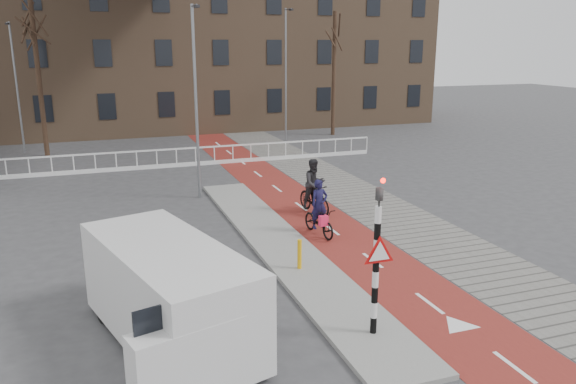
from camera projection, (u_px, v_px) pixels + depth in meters
name	position (u px, v px, depth m)	size (l,w,h in m)	color
ground	(357.00, 296.00, 14.34)	(120.00, 120.00, 0.00)	#38383A
bike_lane	(284.00, 194.00, 23.93)	(2.50, 60.00, 0.01)	maroon
sidewalk	(344.00, 189.00, 24.83)	(3.00, 60.00, 0.01)	slate
curb_island	(281.00, 245.00, 17.74)	(1.80, 16.00, 0.12)	gray
traffic_signal	(377.00, 253.00, 11.79)	(0.80, 0.80, 3.68)	black
bollard	(300.00, 254.00, 15.67)	(0.12, 0.12, 0.85)	#E5A40C
cyclist_near	(319.00, 217.00, 18.71)	(0.87, 1.88, 1.90)	black
cyclist_far	(314.00, 191.00, 21.00)	(1.02, 2.04, 2.09)	black
van	(169.00, 293.00, 11.83)	(3.36, 5.47, 2.20)	silver
railing	(117.00, 165.00, 28.13)	(28.00, 0.10, 0.99)	silver
townhouse_row	(126.00, 20.00, 40.51)	(46.00, 10.00, 15.90)	#7F6047
tree_mid	(39.00, 79.00, 31.02)	(0.27, 0.27, 8.63)	black
tree_right	(334.00, 75.00, 38.31)	(0.26, 0.26, 8.27)	black
streetlight_near	(196.00, 105.00, 22.43)	(0.12, 0.12, 7.70)	slate
streetlight_left	(17.00, 89.00, 31.99)	(0.12, 0.12, 7.39)	slate
streetlight_right	(286.00, 77.00, 35.20)	(0.12, 0.12, 8.30)	slate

